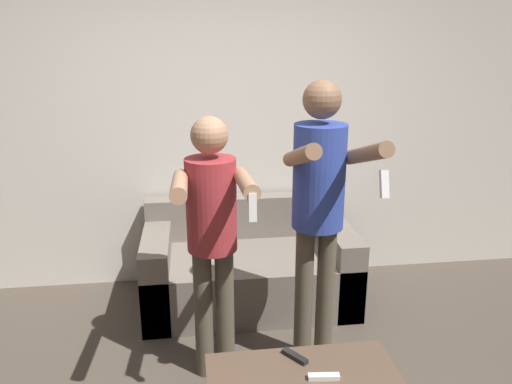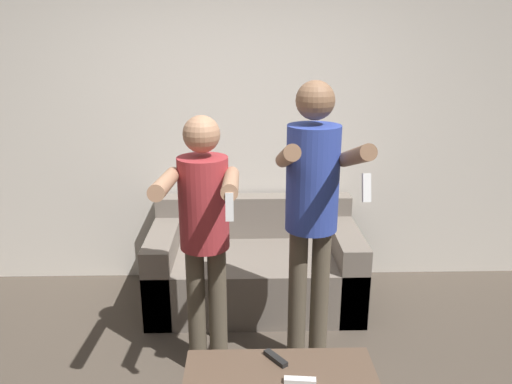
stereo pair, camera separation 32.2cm
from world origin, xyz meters
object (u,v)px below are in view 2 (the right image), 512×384
at_px(couch, 255,268).
at_px(remote_near, 300,381).
at_px(person_standing_right, 312,201).
at_px(remote_far, 276,358).
at_px(person_standing_left, 204,223).

relative_size(couch, remote_near, 10.33).
relative_size(person_standing_right, remote_far, 12.51).
xyz_separation_m(person_standing_right, remote_near, (-0.13, -0.68, -0.66)).
bearing_deg(remote_near, person_standing_right, 79.48).
relative_size(person_standing_right, remote_near, 11.60).
bearing_deg(person_standing_left, remote_near, -54.57).
bearing_deg(couch, remote_near, -83.50).
bearing_deg(person_standing_right, couch, 109.16).
distance_m(couch, person_standing_right, 1.25).
distance_m(person_standing_right, remote_near, 0.96).
relative_size(couch, person_standing_left, 0.99).
height_order(couch, remote_near, couch).
height_order(person_standing_right, remote_near, person_standing_right).
height_order(remote_near, remote_far, same).
xyz_separation_m(couch, person_standing_right, (0.31, -0.88, 0.84)).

